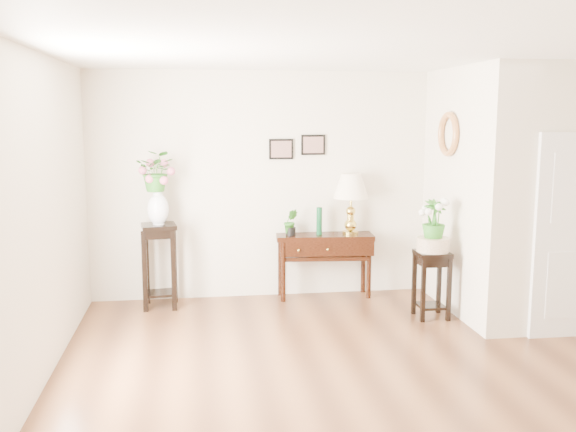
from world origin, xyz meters
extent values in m
cube|color=brown|center=(0.00, 0.00, 0.00)|extent=(6.00, 5.50, 0.02)
cube|color=white|center=(0.00, 0.00, 2.80)|extent=(6.00, 5.50, 0.02)
cube|color=beige|center=(0.00, 2.75, 1.40)|extent=(6.00, 0.02, 2.80)
cube|color=beige|center=(-3.00, 0.00, 1.40)|extent=(0.02, 5.50, 2.80)
cube|color=beige|center=(2.10, 1.77, 1.40)|extent=(1.80, 1.95, 2.80)
cube|color=silver|center=(2.10, 0.78, 1.05)|extent=(0.90, 0.05, 2.10)
cube|color=black|center=(-0.65, 2.73, 1.85)|extent=(0.30, 0.02, 0.25)
cube|color=black|center=(-0.25, 2.73, 1.90)|extent=(0.30, 0.02, 0.25)
torus|color=#C38049|center=(1.16, 1.90, 2.05)|extent=(0.07, 0.51, 0.51)
cube|color=black|center=(-0.13, 2.57, 0.40)|extent=(1.23, 0.50, 0.80)
cube|color=gold|center=(0.20, 2.57, 1.15)|extent=(0.57, 0.57, 0.76)
cylinder|color=#0A401F|center=(-0.20, 2.57, 0.97)|extent=(0.08, 0.08, 0.34)
imported|color=#29701E|center=(-0.55, 2.57, 0.95)|extent=(0.18, 0.15, 0.31)
cube|color=black|center=(-2.14, 2.42, 0.50)|extent=(0.44, 0.44, 1.00)
imported|color=#29701E|center=(-2.14, 2.42, 1.64)|extent=(0.51, 0.47, 0.48)
cube|color=black|center=(0.90, 1.58, 0.38)|extent=(0.36, 0.36, 0.76)
cylinder|color=beige|center=(0.90, 1.58, 0.84)|extent=(0.47, 0.47, 0.16)
imported|color=#29701E|center=(0.90, 1.58, 1.11)|extent=(0.32, 0.32, 0.46)
camera|label=1|loc=(-1.69, -5.12, 2.27)|focal=40.00mm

